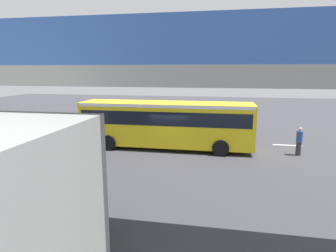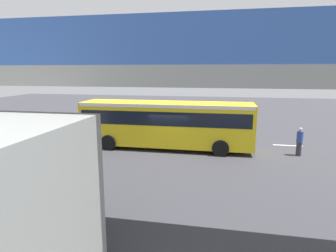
% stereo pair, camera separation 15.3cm
% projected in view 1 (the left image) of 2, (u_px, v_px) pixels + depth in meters
% --- Properties ---
extents(ground, '(80.00, 80.00, 0.00)m').
position_uv_depth(ground, '(171.00, 150.00, 18.86)').
color(ground, '#38383D').
extents(city_bus, '(11.54, 2.85, 3.15)m').
position_uv_depth(city_bus, '(166.00, 121.00, 19.07)').
color(city_bus, yellow).
rests_on(city_bus, ground).
extents(pedestrian, '(0.38, 0.38, 1.79)m').
position_uv_depth(pedestrian, '(299.00, 142.00, 17.58)').
color(pedestrian, '#2D2D38').
rests_on(pedestrian, ground).
extents(lane_dash_leftmost, '(2.00, 0.20, 0.01)m').
position_uv_depth(lane_dash_leftmost, '(287.00, 145.00, 20.12)').
color(lane_dash_leftmost, silver).
rests_on(lane_dash_leftmost, ground).
extents(lane_dash_left, '(2.00, 0.20, 0.01)m').
position_uv_depth(lane_dash_left, '(230.00, 143.00, 20.83)').
color(lane_dash_left, silver).
rests_on(lane_dash_left, ground).
extents(lane_dash_centre, '(2.00, 0.20, 0.01)m').
position_uv_depth(lane_dash_centre, '(177.00, 140.00, 21.53)').
color(lane_dash_centre, silver).
rests_on(lane_dash_centre, ground).
extents(lane_dash_right, '(2.00, 0.20, 0.01)m').
position_uv_depth(lane_dash_right, '(127.00, 138.00, 22.24)').
color(lane_dash_right, silver).
rests_on(lane_dash_right, ground).
extents(lane_dash_rightmost, '(2.00, 0.20, 0.01)m').
position_uv_depth(lane_dash_rightmost, '(80.00, 136.00, 22.94)').
color(lane_dash_rightmost, silver).
rests_on(lane_dash_rightmost, ground).
extents(pedestrian_overpass, '(25.15, 2.60, 6.47)m').
position_uv_depth(pedestrian_overpass, '(108.00, 89.00, 7.94)').
color(pedestrian_overpass, gray).
rests_on(pedestrian_overpass, ground).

